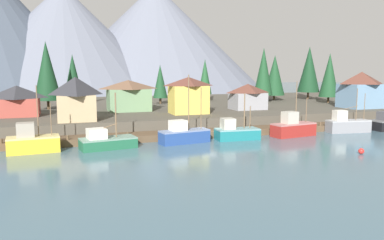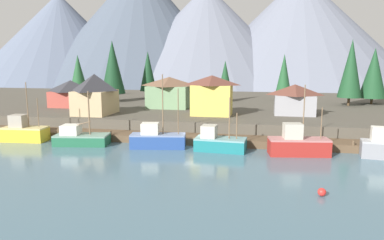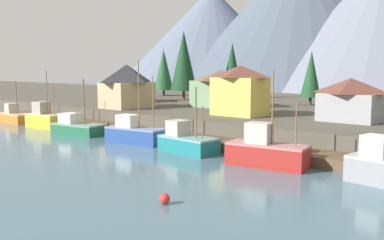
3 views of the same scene
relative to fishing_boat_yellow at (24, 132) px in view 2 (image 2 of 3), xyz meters
name	(u,v)px [view 2 (image 2 of 3)]	position (x,y,z in m)	size (l,w,h in m)	color
ground_plane	(214,124)	(24.21, 21.77, -1.83)	(400.00, 400.00, 1.00)	#476675
dock	(196,139)	(24.21, 3.76, -0.83)	(80.00, 4.00, 1.60)	brown
shoreline_bank	(222,107)	(24.21, 33.77, -0.08)	(400.00, 56.00, 2.50)	#4C473D
mountain_west_peak	(61,39)	(-71.64, 128.40, 21.56)	(90.60, 90.60, 45.79)	slate
mountain_central_peak	(140,25)	(-30.72, 136.80, 28.92)	(107.04, 107.04, 60.50)	#475160
mountain_east_peak	(207,35)	(4.69, 133.15, 22.64)	(98.09, 98.09, 47.94)	slate
mountain_far_ridge	(299,30)	(49.16, 142.35, 25.17)	(110.38, 110.38, 53.00)	slate
fishing_boat_yellow	(24,132)	(0.00, 0.00, 0.00)	(6.33, 3.23, 8.34)	gold
fishing_boat_green	(80,138)	(8.99, -0.56, -0.36)	(7.51, 4.23, 7.28)	#1E5B3D
fishing_boat_blue	(157,139)	(19.70, -0.16, -0.13)	(7.40, 3.53, 9.58)	navy
fishing_boat_teal	(219,142)	(27.82, -0.03, -0.24)	(6.50, 3.32, 6.80)	#196B70
fishing_boat_red	(298,144)	(37.44, -0.25, -0.01)	(7.42, 3.70, 8.48)	maroon
house_grey	(295,99)	(38.21, 16.76, 3.72)	(6.73, 5.05, 5.00)	gray
house_red	(71,93)	(-3.56, 19.16, 3.79)	(7.20, 6.07, 5.13)	#9E4238
house_green	(169,92)	(15.55, 21.70, 4.14)	(8.09, 6.71, 5.82)	#6B8E66
house_yellow	(212,95)	(24.91, 13.60, 4.47)	(6.70, 4.85, 6.49)	gold
house_tan	(95,94)	(5.70, 10.77, 4.59)	(5.83, 7.31, 6.68)	tan
conifer_near_right	(374,73)	(55.01, 35.04, 7.54)	(5.25, 5.25, 11.45)	#4C3823
conifer_mid_right	(148,71)	(5.93, 37.96, 7.60)	(4.02, 4.02, 11.15)	#4C3823
conifer_back_left	(225,78)	(24.80, 34.09, 6.30)	(3.30, 3.30, 8.93)	#4C3823
conifer_back_right	(351,69)	(49.82, 31.51, 8.50)	(4.57, 4.57, 13.03)	#4C3823
conifer_centre	(113,67)	(0.91, 29.07, 8.69)	(5.15, 5.15, 13.23)	#4C3823
conifer_far_left	(78,74)	(-10.81, 35.34, 6.96)	(4.33, 4.33, 10.32)	#4C3823
conifer_far_right	(284,74)	(37.45, 38.83, 7.19)	(3.41, 3.41, 10.41)	#4C3823
channel_buoy	(322,192)	(38.28, -13.78, -0.98)	(0.70, 0.70, 0.70)	red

